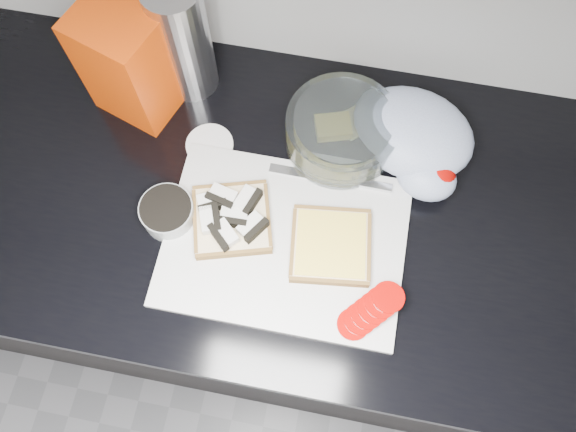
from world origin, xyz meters
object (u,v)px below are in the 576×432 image
object	(u,v)px
bread_bag	(131,61)
steel_canister	(183,40)
cutting_board	(285,242)
glass_bowl	(341,133)

from	to	relation	value
bread_bag	steel_canister	world-z (taller)	steel_canister
bread_bag	steel_canister	size ratio (longest dim) A/B	0.92
cutting_board	steel_canister	distance (m)	0.39
bread_bag	steel_canister	xyz separation A→B (m)	(0.08, 0.05, 0.01)
glass_bowl	bread_bag	size ratio (longest dim) A/B	0.91
cutting_board	glass_bowl	size ratio (longest dim) A/B	2.05
steel_canister	cutting_board	bearing A→B (deg)	-51.00
cutting_board	steel_canister	xyz separation A→B (m)	(-0.23, 0.29, 0.11)
cutting_board	steel_canister	bearing A→B (deg)	129.00
bread_bag	glass_bowl	bearing A→B (deg)	14.47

